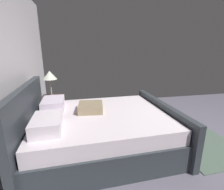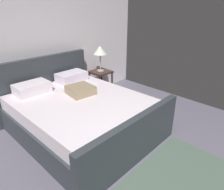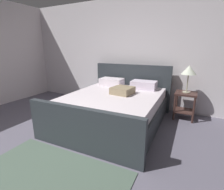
{
  "view_description": "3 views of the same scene",
  "coord_description": "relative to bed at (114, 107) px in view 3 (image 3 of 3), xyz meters",
  "views": [
    {
      "loc": [
        -2.15,
        2.33,
        1.65
      ],
      "look_at": [
        0.49,
        1.78,
        0.89
      ],
      "focal_mm": 26.48,
      "sensor_mm": 36.0,
      "label": 1
    },
    {
      "loc": [
        -1.35,
        -0.48,
        2.0
      ],
      "look_at": [
        0.56,
        1.44,
        0.8
      ],
      "focal_mm": 32.48,
      "sensor_mm": 36.0,
      "label": 2
    },
    {
      "loc": [
        1.85,
        -0.95,
        1.54
      ],
      "look_at": [
        0.45,
        1.78,
        0.68
      ],
      "focal_mm": 27.16,
      "sensor_mm": 36.0,
      "label": 3
    }
  ],
  "objects": [
    {
      "name": "nightstand_right",
      "position": [
        1.29,
        0.9,
        0.06
      ],
      "size": [
        0.44,
        0.44,
        0.6
      ],
      "color": "#422A25",
      "rests_on": "ground"
    },
    {
      "name": "wall_back",
      "position": [
        -0.38,
        1.32,
        1.04
      ],
      "size": [
        5.99,
        0.12,
        2.76
      ],
      "primitive_type": "cube",
      "color": "silver",
      "rests_on": "ground"
    },
    {
      "name": "bed",
      "position": [
        0.0,
        0.0,
        0.0
      ],
      "size": [
        2.01,
        2.39,
        1.13
      ],
      "color": "#32383D",
      "rests_on": "ground"
    },
    {
      "name": "table_lamp_right",
      "position": [
        1.29,
        0.9,
        0.73
      ],
      "size": [
        0.31,
        0.31,
        0.58
      ],
      "color": "#B7B293",
      "rests_on": "nightstand_right"
    },
    {
      "name": "area_rug",
      "position": [
        0.0,
        -1.82,
        -0.34
      ],
      "size": [
        1.96,
        1.15,
        0.01
      ],
      "primitive_type": "cube",
      "rotation": [
        0.0,
        0.0,
        0.03
      ],
      "color": "#526758",
      "rests_on": "ground"
    },
    {
      "name": "ground_plane",
      "position": [
        -0.38,
        -2.04,
        -0.35
      ],
      "size": [
        5.87,
        6.6,
        0.02
      ],
      "primitive_type": "cube",
      "color": "slate"
    }
  ]
}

